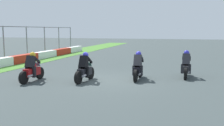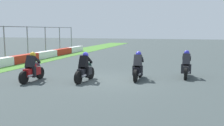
{
  "view_description": "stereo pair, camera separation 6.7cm",
  "coord_description": "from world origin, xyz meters",
  "px_view_note": "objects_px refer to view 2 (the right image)",
  "views": [
    {
      "loc": [
        -12.4,
        -3.61,
        2.64
      ],
      "look_at": [
        0.05,
        -0.01,
        0.9
      ],
      "focal_mm": 39.93,
      "sensor_mm": 36.0,
      "label": 1
    },
    {
      "loc": [
        -12.38,
        -3.67,
        2.64
      ],
      "look_at": [
        0.05,
        -0.01,
        0.9
      ],
      "focal_mm": 39.93,
      "sensor_mm": 36.0,
      "label": 2
    }
  ],
  "objects_px": {
    "rider_lane_d": "(32,69)",
    "rider_lane_c": "(85,69)",
    "rider_lane_a": "(186,66)",
    "rider_lane_b": "(138,68)"
  },
  "relations": [
    {
      "from": "rider_lane_b",
      "to": "rider_lane_d",
      "type": "xyz_separation_m",
      "value": [
        -2.0,
        5.13,
        0.0
      ]
    },
    {
      "from": "rider_lane_a",
      "to": "rider_lane_d",
      "type": "xyz_separation_m",
      "value": [
        -3.34,
        7.58,
        0.0
      ]
    },
    {
      "from": "rider_lane_d",
      "to": "rider_lane_c",
      "type": "bearing_deg",
      "value": -73.21
    },
    {
      "from": "rider_lane_c",
      "to": "rider_lane_d",
      "type": "bearing_deg",
      "value": 110.67
    },
    {
      "from": "rider_lane_a",
      "to": "rider_lane_c",
      "type": "xyz_separation_m",
      "value": [
        -2.57,
        4.99,
        0.0
      ]
    },
    {
      "from": "rider_lane_a",
      "to": "rider_lane_b",
      "type": "relative_size",
      "value": 1.0
    },
    {
      "from": "rider_lane_b",
      "to": "rider_lane_a",
      "type": "bearing_deg",
      "value": -61.93
    },
    {
      "from": "rider_lane_d",
      "to": "rider_lane_b",
      "type": "bearing_deg",
      "value": -68.28
    },
    {
      "from": "rider_lane_c",
      "to": "rider_lane_b",
      "type": "bearing_deg",
      "value": -59.69
    },
    {
      "from": "rider_lane_a",
      "to": "rider_lane_c",
      "type": "bearing_deg",
      "value": 119.11
    }
  ]
}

